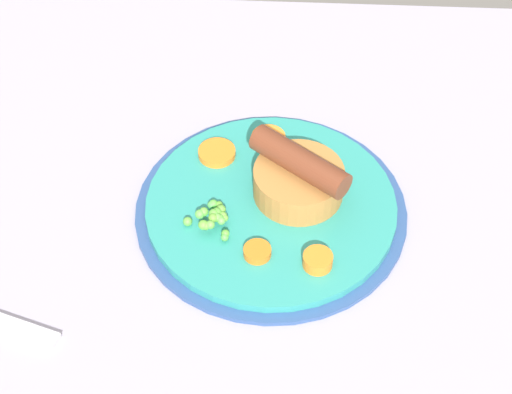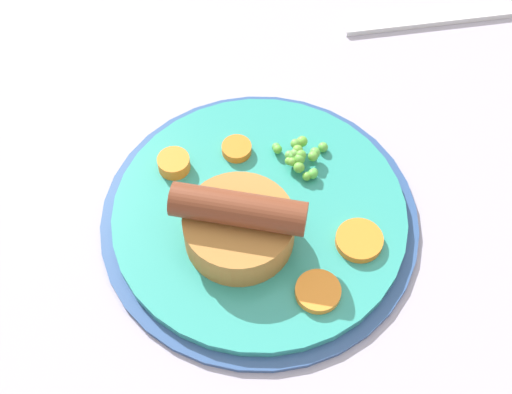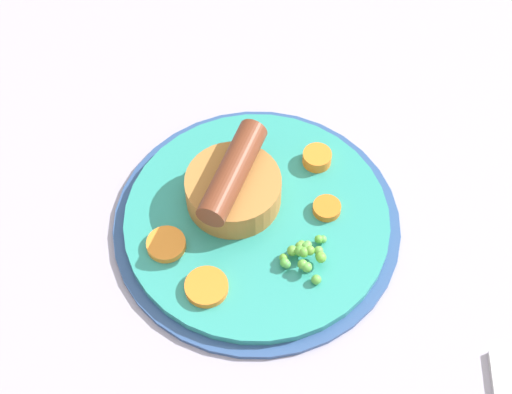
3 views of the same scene
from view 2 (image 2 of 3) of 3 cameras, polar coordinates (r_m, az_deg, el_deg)
The scene contains 9 objects.
dining_table at distance 64.62cm, azimuth -1.39°, elevation 0.27°, with size 110.00×80.00×3.00cm, color #9E99AD.
dinner_plate at distance 60.94cm, azimuth 0.51°, elevation -1.49°, with size 27.18×27.18×1.40cm.
sausage_pudding at distance 56.89cm, azimuth -1.38°, elevation -2.14°, with size 10.10×9.02×5.86cm.
pea_pile at distance 62.33cm, azimuth 3.63°, elevation 3.32°, with size 4.64×4.90×1.81cm.
carrot_slice_0 at distance 56.43cm, azimuth 4.98°, elevation -7.54°, with size 3.63×3.63×0.70cm, color orange.
carrot_slice_1 at distance 63.40cm, azimuth -1.56°, elevation 3.87°, with size 2.65×2.65×0.83cm, color orange.
carrot_slice_2 at distance 58.92cm, azimuth 8.25°, elevation -3.45°, with size 3.90×3.90×0.74cm, color orange.
carrot_slice_3 at distance 62.57cm, azimuth -6.59°, elevation 2.70°, with size 2.82×2.82×1.30cm, color orange.
fork at distance 78.65cm, azimuth 13.68°, elevation 13.62°, with size 18.00×1.60×0.60cm, color silver.
Camera 2 is at (-14.54, -32.31, 55.54)cm, focal length 50.00 mm.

